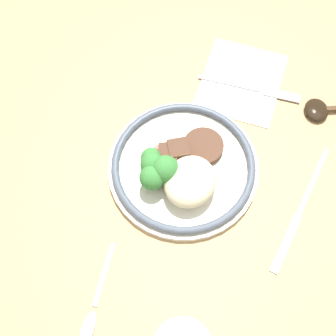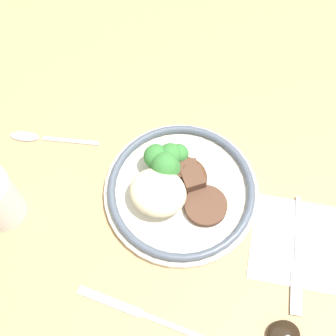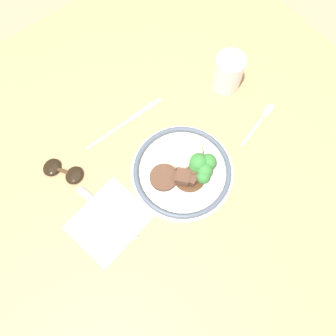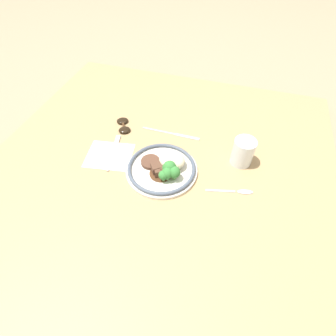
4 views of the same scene
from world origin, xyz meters
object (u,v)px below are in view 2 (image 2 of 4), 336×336
Objects in this scene: spoon at (36,137)px; plate at (176,187)px; fork at (297,265)px; knife at (147,316)px.

plate is at bearing 163.38° from spoon.
spoon is at bearing -2.76° from plate.
fork is 0.23m from knife.
spoon is (0.27, -0.20, 0.00)m from knife.
fork is 0.78× the size of knife.
plate reaches higher than fork.
plate is 0.19m from knife.
plate is 1.34× the size of fork.
plate is at bearing -81.96° from knife.
fork is at bearing 158.45° from spoon.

